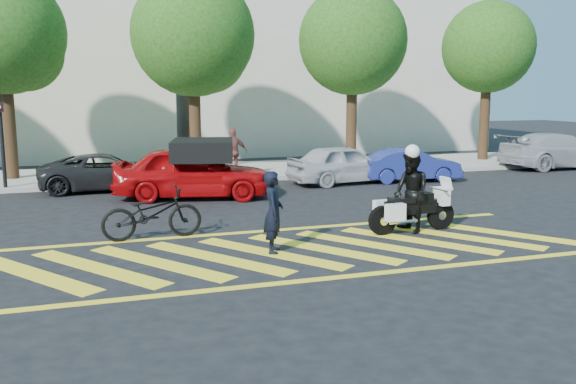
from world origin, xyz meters
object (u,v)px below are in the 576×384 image
object	(u,v)px
police_motorcycle	(411,209)
parked_mid_right	(344,164)
parked_far_right	(557,151)
parked_mid_left	(107,172)
red_convertible	(192,172)
parked_right	(410,165)
bicycle	(152,213)
officer_moto	(411,192)
officer_bike	(273,212)

from	to	relation	value
police_motorcycle	parked_mid_right	world-z (taller)	parked_mid_right
parked_far_right	parked_mid_left	bearing A→B (deg)	89.69
police_motorcycle	red_convertible	bearing A→B (deg)	119.37
parked_mid_left	parked_right	size ratio (longest dim) A/B	1.20
parked_mid_right	parked_far_right	world-z (taller)	parked_far_right
parked_mid_left	parked_far_right	bearing A→B (deg)	-91.46
bicycle	parked_mid_left	size ratio (longest dim) A/B	0.50
red_convertible	parked_right	world-z (taller)	red_convertible
police_motorcycle	officer_moto	size ratio (longest dim) A/B	1.20
officer_moto	parked_mid_left	xyz separation A→B (m)	(-6.34, 8.43, -0.33)
parked_right	officer_moto	bearing A→B (deg)	157.33
red_convertible	parked_far_right	bearing A→B (deg)	-68.07
red_convertible	parked_right	xyz separation A→B (m)	(7.92, 1.00, -0.20)
parked_far_right	officer_bike	bearing A→B (deg)	120.83
red_convertible	bicycle	bearing A→B (deg)	173.91
officer_bike	parked_mid_right	size ratio (longest dim) A/B	0.41
parked_mid_left	red_convertible	bearing A→B (deg)	-136.60
bicycle	parked_far_right	size ratio (longest dim) A/B	0.42
officer_moto	red_convertible	distance (m)	7.21
officer_moto	parked_mid_right	distance (m)	7.51
bicycle	police_motorcycle	world-z (taller)	bicycle
bicycle	police_motorcycle	distance (m)	5.79
officer_bike	parked_mid_right	world-z (taller)	officer_bike
parked_mid_right	parked_far_right	bearing A→B (deg)	-91.38
bicycle	parked_mid_right	xyz separation A→B (m)	(7.20, 6.16, 0.12)
police_motorcycle	officer_moto	bearing A→B (deg)	166.68
parked_mid_right	parked_far_right	distance (m)	10.18
bicycle	parked_right	distance (m)	11.26
parked_mid_right	parked_right	distance (m)	2.44
officer_bike	parked_right	xyz separation A→B (m)	(7.45, 7.75, -0.23)
officer_moto	parked_mid_left	world-z (taller)	officer_moto
bicycle	red_convertible	bearing A→B (deg)	-22.61
parked_right	parked_far_right	world-z (taller)	parked_far_right
red_convertible	parked_far_right	size ratio (longest dim) A/B	0.91
officer_bike	parked_mid_left	bearing A→B (deg)	36.40
officer_moto	red_convertible	bearing A→B (deg)	-150.72
red_convertible	parked_far_right	distance (m)	15.81
police_motorcycle	parked_far_right	size ratio (longest dim) A/B	0.44
bicycle	parked_mid_left	bearing A→B (deg)	2.12
red_convertible	officer_moto	bearing A→B (deg)	-133.57
parked_mid_left	officer_bike	bearing A→B (deg)	-164.10
parked_mid_right	police_motorcycle	bearing A→B (deg)	160.64
parked_mid_right	parked_right	size ratio (longest dim) A/B	1.13
officer_bike	red_convertible	distance (m)	6.77
parked_mid_right	parked_right	xyz separation A→B (m)	(2.41, -0.31, -0.10)
parked_mid_left	parked_far_right	distance (m)	18.01
officer_moto	parked_right	xyz separation A→B (m)	(3.97, 7.03, -0.34)
police_motorcycle	red_convertible	size ratio (longest dim) A/B	0.48
officer_bike	parked_right	bearing A→B (deg)	-24.80
officer_moto	parked_right	size ratio (longest dim) A/B	0.52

